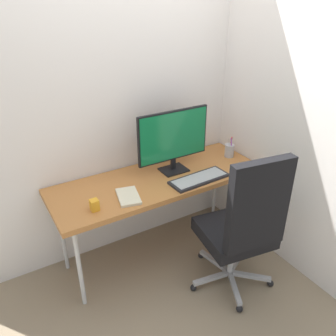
{
  "coord_description": "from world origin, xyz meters",
  "views": [
    {
      "loc": [
        -1.14,
        -2.04,
        2.03
      ],
      "look_at": [
        0.05,
        -0.06,
        0.83
      ],
      "focal_mm": 36.96,
      "sensor_mm": 36.0,
      "label": 1
    }
  ],
  "objects_px": {
    "notebook": "(128,196)",
    "desk_clamp_accessory": "(94,205)",
    "monitor": "(173,138)",
    "office_chair": "(243,225)",
    "mouse": "(243,166)",
    "keyboard": "(199,179)",
    "pen_holder": "(229,150)"
  },
  "relations": [
    {
      "from": "monitor",
      "to": "desk_clamp_accessory",
      "type": "distance_m",
      "value": 0.81
    },
    {
      "from": "office_chair",
      "to": "keyboard",
      "type": "xyz_separation_m",
      "value": [
        -0.04,
        0.47,
        0.15
      ]
    },
    {
      "from": "keyboard",
      "to": "desk_clamp_accessory",
      "type": "relative_size",
      "value": 6.11
    },
    {
      "from": "mouse",
      "to": "desk_clamp_accessory",
      "type": "xyz_separation_m",
      "value": [
        -1.25,
        0.04,
        0.02
      ]
    },
    {
      "from": "mouse",
      "to": "pen_holder",
      "type": "relative_size",
      "value": 0.58
    },
    {
      "from": "keyboard",
      "to": "notebook",
      "type": "relative_size",
      "value": 2.05
    },
    {
      "from": "pen_holder",
      "to": "notebook",
      "type": "xyz_separation_m",
      "value": [
        -1.04,
        -0.16,
        -0.05
      ]
    },
    {
      "from": "monitor",
      "to": "desk_clamp_accessory",
      "type": "bearing_deg",
      "value": -163.66
    },
    {
      "from": "office_chair",
      "to": "keyboard",
      "type": "bearing_deg",
      "value": 95.0
    },
    {
      "from": "notebook",
      "to": "desk_clamp_accessory",
      "type": "distance_m",
      "value": 0.26
    },
    {
      "from": "office_chair",
      "to": "notebook",
      "type": "bearing_deg",
      "value": 139.61
    },
    {
      "from": "pen_holder",
      "to": "desk_clamp_accessory",
      "type": "height_order",
      "value": "pen_holder"
    },
    {
      "from": "desk_clamp_accessory",
      "to": "keyboard",
      "type": "bearing_deg",
      "value": -1.72
    },
    {
      "from": "office_chair",
      "to": "pen_holder",
      "type": "distance_m",
      "value": 0.83
    },
    {
      "from": "monitor",
      "to": "notebook",
      "type": "xyz_separation_m",
      "value": [
        -0.49,
        -0.19,
        -0.27
      ]
    },
    {
      "from": "keyboard",
      "to": "notebook",
      "type": "xyz_separation_m",
      "value": [
        -0.57,
        0.05,
        -0.0
      ]
    },
    {
      "from": "notebook",
      "to": "desk_clamp_accessory",
      "type": "relative_size",
      "value": 2.98
    },
    {
      "from": "desk_clamp_accessory",
      "to": "office_chair",
      "type": "bearing_deg",
      "value": -29.77
    },
    {
      "from": "office_chair",
      "to": "mouse",
      "type": "relative_size",
      "value": 11.15
    },
    {
      "from": "pen_holder",
      "to": "desk_clamp_accessory",
      "type": "bearing_deg",
      "value": -171.94
    },
    {
      "from": "office_chair",
      "to": "monitor",
      "type": "distance_m",
      "value": 0.84
    },
    {
      "from": "monitor",
      "to": "mouse",
      "type": "height_order",
      "value": "monitor"
    },
    {
      "from": "mouse",
      "to": "pen_holder",
      "type": "distance_m",
      "value": 0.24
    },
    {
      "from": "mouse",
      "to": "notebook",
      "type": "relative_size",
      "value": 0.44
    },
    {
      "from": "monitor",
      "to": "desk_clamp_accessory",
      "type": "relative_size",
      "value": 7.7
    },
    {
      "from": "office_chair",
      "to": "pen_holder",
      "type": "bearing_deg",
      "value": 57.91
    },
    {
      "from": "office_chair",
      "to": "keyboard",
      "type": "relative_size",
      "value": 2.37
    },
    {
      "from": "desk_clamp_accessory",
      "to": "pen_holder",
      "type": "bearing_deg",
      "value": 8.06
    },
    {
      "from": "office_chair",
      "to": "mouse",
      "type": "bearing_deg",
      "value": 50.14
    },
    {
      "from": "keyboard",
      "to": "mouse",
      "type": "bearing_deg",
      "value": -2.67
    },
    {
      "from": "keyboard",
      "to": "office_chair",
      "type": "bearing_deg",
      "value": -85.0
    },
    {
      "from": "office_chair",
      "to": "pen_holder",
      "type": "height_order",
      "value": "office_chair"
    }
  ]
}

